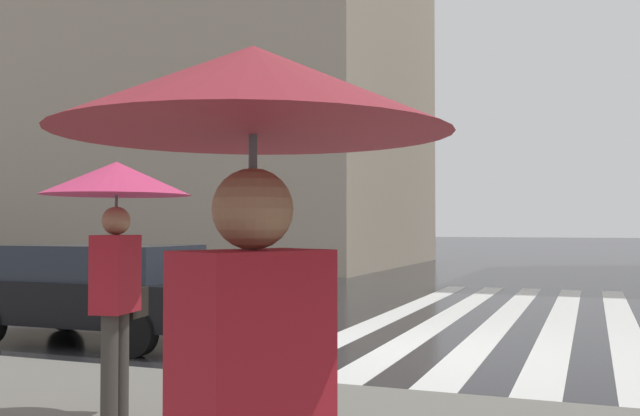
{
  "coord_description": "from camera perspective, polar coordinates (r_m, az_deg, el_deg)",
  "views": [
    {
      "loc": [
        -9.59,
        -2.23,
        1.67
      ],
      "look_at": [
        3.49,
        2.76,
        2.04
      ],
      "focal_mm": 40.16,
      "sensor_mm": 36.0,
      "label": 1
    }
  ],
  "objects": [
    {
      "name": "haussmann_block_mid",
      "position": [
        36.4,
        -11.91,
        15.89
      ],
      "size": [
        14.16,
        22.72,
        25.61
      ],
      "color": "tan",
      "rests_on": "ground_plane"
    },
    {
      "name": "car_black",
      "position": [
        10.95,
        -17.21,
        -6.25
      ],
      "size": [
        1.85,
        4.1,
        1.41
      ],
      "color": "black",
      "rests_on": "ground_plane"
    },
    {
      "name": "ground_plane",
      "position": [
        9.99,
        7.85,
        -11.14
      ],
      "size": [
        220.0,
        220.0,
        0.0
      ],
      "primitive_type": "plane",
      "color": "black"
    },
    {
      "name": "zebra_crossing",
      "position": [
        13.73,
        16.58,
        -8.44
      ],
      "size": [
        13.0,
        5.5,
        0.01
      ],
      "color": "silver",
      "rests_on": "ground_plane"
    },
    {
      "name": "pedestrian_in_red_jacket",
      "position": [
        1.93,
        -5.37,
        2.45
      ],
      "size": [
        1.07,
        1.07,
        2.01
      ],
      "color": "maroon",
      "rests_on": "sidewalk_pavement"
    },
    {
      "name": "pedestrian_with_floral_umbrella",
      "position": [
        5.76,
        -15.9,
        0.1
      ],
      "size": [
        1.15,
        1.15,
        2.03
      ],
      "color": "maroon",
      "rests_on": "sidewalk_pavement"
    }
  ]
}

